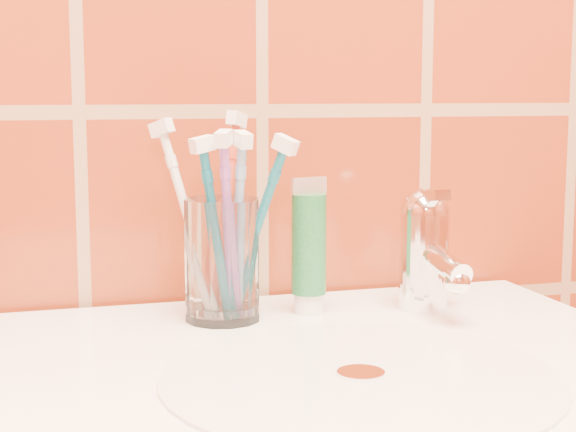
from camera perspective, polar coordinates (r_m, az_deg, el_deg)
name	(u,v)px	position (r m, az deg, el deg)	size (l,w,h in m)	color
glass_tumbler	(222,260)	(0.82, -4.26, -2.84)	(0.07, 0.07, 0.11)	white
toothpaste_tube	(309,250)	(0.84, 1.36, -2.21)	(0.04, 0.03, 0.13)	white
faucet	(426,246)	(0.86, 8.90, -1.90)	(0.05, 0.11, 0.12)	white
toothbrush_0	(237,229)	(0.80, -3.29, -0.81)	(0.03, 0.05, 0.18)	#719CCA
toothbrush_1	(226,215)	(0.84, -4.06, 0.07)	(0.05, 0.06, 0.20)	#B33B26
toothbrush_2	(189,221)	(0.82, -6.40, -0.35)	(0.07, 0.07, 0.19)	silver
toothbrush_3	(228,229)	(0.80, -3.88, -0.84)	(0.04, 0.05, 0.18)	#884AA0
toothbrush_4	(256,231)	(0.81, -2.08, -0.95)	(0.07, 0.07, 0.18)	#0D5B6E
toothbrush_5	(216,232)	(0.80, -4.68, -1.04)	(0.05, 0.04, 0.18)	#0D5972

